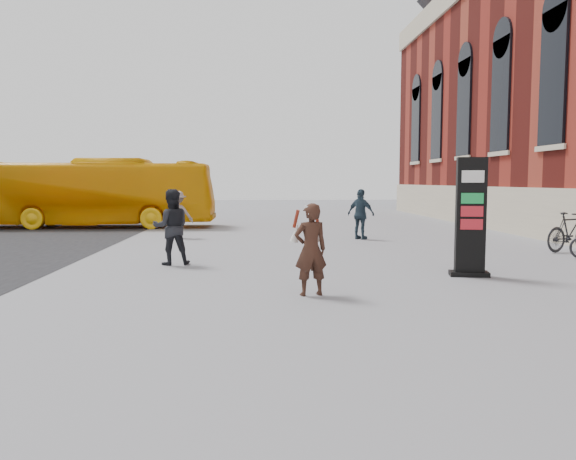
{
  "coord_description": "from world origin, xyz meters",
  "views": [
    {
      "loc": [
        -0.48,
        -10.48,
        2.04
      ],
      "look_at": [
        0.15,
        0.35,
        1.09
      ],
      "focal_mm": 35.0,
      "sensor_mm": 36.0,
      "label": 1
    }
  ],
  "objects": [
    {
      "name": "woman",
      "position": [
        0.5,
        -0.64,
        0.84
      ],
      "size": [
        0.71,
        0.67,
        1.65
      ],
      "rotation": [
        0.0,
        0.0,
        3.36
      ],
      "color": "black",
      "rests_on": "ground"
    },
    {
      "name": "pedestrian_b",
      "position": [
        -3.26,
        9.78,
        0.84
      ],
      "size": [
        1.13,
        0.7,
        1.68
      ],
      "primitive_type": "imported",
      "rotation": [
        0.0,
        0.0,
        3.21
      ],
      "color": "gray",
      "rests_on": "ground"
    },
    {
      "name": "pedestrian_a",
      "position": [
        -2.52,
        3.22,
        0.92
      ],
      "size": [
        1.01,
        0.86,
        1.84
      ],
      "primitive_type": "imported",
      "rotation": [
        0.0,
        0.0,
        3.34
      ],
      "color": "black",
      "rests_on": "ground"
    },
    {
      "name": "pedestrian_c",
      "position": [
        3.21,
        8.88,
        0.88
      ],
      "size": [
        1.06,
        1.0,
        1.76
      ],
      "primitive_type": "imported",
      "rotation": [
        0.0,
        0.0,
        2.43
      ],
      "color": "#283B49",
      "rests_on": "ground"
    },
    {
      "name": "info_pylon",
      "position": [
        4.1,
        1.18,
        1.27
      ],
      "size": [
        0.87,
        0.56,
        2.54
      ],
      "rotation": [
        0.0,
        0.0,
        -0.2
      ],
      "color": "black",
      "rests_on": "ground"
    },
    {
      "name": "bike_7",
      "position": [
        8.6,
        5.11,
        0.58
      ],
      "size": [
        1.97,
        1.24,
        1.15
      ],
      "primitive_type": "imported",
      "rotation": [
        0.0,
        0.0,
        1.97
      ],
      "color": "black",
      "rests_on": "ground"
    },
    {
      "name": "bus",
      "position": [
        -7.71,
        14.65,
        1.5
      ],
      "size": [
        10.81,
        2.6,
        3.01
      ],
      "primitive_type": "imported",
      "rotation": [
        0.0,
        0.0,
        1.56
      ],
      "color": "#EAA608",
      "rests_on": "road"
    },
    {
      "name": "ground",
      "position": [
        0.0,
        0.0,
        0.0
      ],
      "size": [
        100.0,
        100.0,
        0.0
      ],
      "primitive_type": "plane",
      "color": "#9E9EA3"
    }
  ]
}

